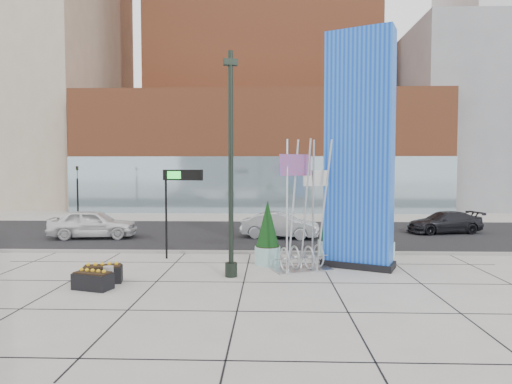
{
  "coord_description": "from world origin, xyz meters",
  "views": [
    {
      "loc": [
        1.88,
        -15.38,
        3.84
      ],
      "look_at": [
        1.32,
        2.0,
        2.93
      ],
      "focal_mm": 30.0,
      "sensor_mm": 36.0,
      "label": 1
    }
  ],
  "objects_px": {
    "lamp_post": "(231,186)",
    "overhead_street_sign": "(181,182)",
    "blue_pylon": "(359,154)",
    "car_silver_mid": "(280,225)",
    "public_art_sculpture": "(302,236)",
    "concrete_bollard": "(108,276)",
    "car_white_west": "(93,224)"
  },
  "relations": [
    {
      "from": "overhead_street_sign",
      "to": "car_white_west",
      "type": "height_order",
      "value": "overhead_street_sign"
    },
    {
      "from": "concrete_bollard",
      "to": "lamp_post",
      "type": "bearing_deg",
      "value": 18.51
    },
    {
      "from": "concrete_bollard",
      "to": "car_silver_mid",
      "type": "xyz_separation_m",
      "value": [
        5.94,
        10.05,
        0.39
      ]
    },
    {
      "from": "concrete_bollard",
      "to": "overhead_street_sign",
      "type": "distance_m",
      "value": 5.49
    },
    {
      "from": "blue_pylon",
      "to": "car_silver_mid",
      "type": "xyz_separation_m",
      "value": [
        -2.9,
        7.04,
        -3.73
      ]
    },
    {
      "from": "lamp_post",
      "to": "public_art_sculpture",
      "type": "xyz_separation_m",
      "value": [
        2.64,
        1.09,
        -1.96
      ]
    },
    {
      "from": "lamp_post",
      "to": "car_silver_mid",
      "type": "xyz_separation_m",
      "value": [
        1.98,
        8.73,
        -2.57
      ]
    },
    {
      "from": "lamp_post",
      "to": "concrete_bollard",
      "type": "relative_size",
      "value": 12.45
    },
    {
      "from": "car_white_west",
      "to": "car_silver_mid",
      "type": "distance_m",
      "value": 10.48
    },
    {
      "from": "blue_pylon",
      "to": "lamp_post",
      "type": "bearing_deg",
      "value": -136.17
    },
    {
      "from": "overhead_street_sign",
      "to": "car_silver_mid",
      "type": "relative_size",
      "value": 0.89
    },
    {
      "from": "car_silver_mid",
      "to": "public_art_sculpture",
      "type": "bearing_deg",
      "value": -163.35
    },
    {
      "from": "lamp_post",
      "to": "overhead_street_sign",
      "type": "xyz_separation_m",
      "value": [
        -2.42,
        3.02,
        0.02
      ]
    },
    {
      "from": "car_white_west",
      "to": "overhead_street_sign",
      "type": "bearing_deg",
      "value": -137.5
    },
    {
      "from": "lamp_post",
      "to": "car_white_west",
      "type": "relative_size",
      "value": 1.69
    },
    {
      "from": "car_silver_mid",
      "to": "overhead_street_sign",
      "type": "bearing_deg",
      "value": 154.07
    },
    {
      "from": "blue_pylon",
      "to": "concrete_bollard",
      "type": "bearing_deg",
      "value": -136.44
    },
    {
      "from": "lamp_post",
      "to": "overhead_street_sign",
      "type": "relative_size",
      "value": 2.08
    },
    {
      "from": "blue_pylon",
      "to": "public_art_sculpture",
      "type": "height_order",
      "value": "blue_pylon"
    },
    {
      "from": "blue_pylon",
      "to": "public_art_sculpture",
      "type": "relative_size",
      "value": 1.83
    },
    {
      "from": "car_white_west",
      "to": "car_silver_mid",
      "type": "bearing_deg",
      "value": -94.2
    },
    {
      "from": "concrete_bollard",
      "to": "car_silver_mid",
      "type": "relative_size",
      "value": 0.15
    },
    {
      "from": "public_art_sculpture",
      "to": "car_white_west",
      "type": "bearing_deg",
      "value": 127.0
    },
    {
      "from": "public_art_sculpture",
      "to": "car_silver_mid",
      "type": "xyz_separation_m",
      "value": [
        -0.66,
        7.63,
        -0.61
      ]
    },
    {
      "from": "blue_pylon",
      "to": "lamp_post",
      "type": "distance_m",
      "value": 5.29
    },
    {
      "from": "blue_pylon",
      "to": "concrete_bollard",
      "type": "height_order",
      "value": "blue_pylon"
    },
    {
      "from": "public_art_sculpture",
      "to": "car_white_west",
      "type": "relative_size",
      "value": 1.06
    },
    {
      "from": "overhead_street_sign",
      "to": "car_white_west",
      "type": "distance_m",
      "value": 8.45
    },
    {
      "from": "blue_pylon",
      "to": "concrete_bollard",
      "type": "relative_size",
      "value": 14.29
    },
    {
      "from": "blue_pylon",
      "to": "car_silver_mid",
      "type": "height_order",
      "value": "blue_pylon"
    },
    {
      "from": "concrete_bollard",
      "to": "car_white_west",
      "type": "relative_size",
      "value": 0.14
    },
    {
      "from": "lamp_post",
      "to": "blue_pylon",
      "type": "bearing_deg",
      "value": 19.12
    }
  ]
}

